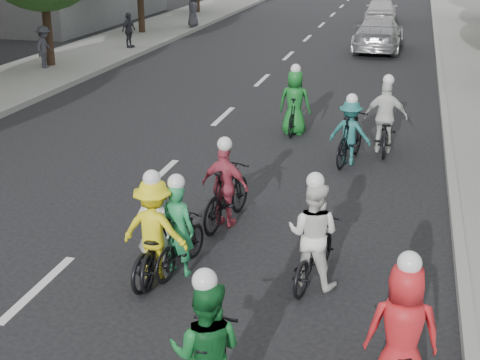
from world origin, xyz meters
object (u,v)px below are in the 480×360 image
at_px(cyclist_9, 295,108).
at_px(spectator_0, 44,47).
at_px(cyclist_7, 350,135).
at_px(cyclist_0, 156,242).
at_px(cyclist_4, 401,346).
at_px(follow_car_trail, 381,10).
at_px(cyclist_8, 385,125).
at_px(spectator_2, 193,9).
at_px(follow_car_lead, 379,34).
at_px(cyclist_3, 226,192).
at_px(cyclist_6, 313,244).
at_px(spectator_1, 129,30).
at_px(cyclist_2, 156,238).
at_px(cyclist_5, 180,238).

bearing_deg(cyclist_9, spectator_0, -27.62).
bearing_deg(cyclist_9, cyclist_7, 129.78).
height_order(cyclist_0, cyclist_4, cyclist_4).
xyz_separation_m(cyclist_7, follow_car_trail, (-0.73, 24.57, 0.08)).
relative_size(cyclist_4, cyclist_8, 0.92).
bearing_deg(spectator_2, cyclist_9, -174.98).
height_order(cyclist_0, follow_car_trail, cyclist_0).
bearing_deg(follow_car_trail, cyclist_0, 85.84).
height_order(follow_car_lead, follow_car_trail, follow_car_trail).
height_order(cyclist_3, cyclist_8, cyclist_8).
distance_m(cyclist_6, spectator_1, 21.18).
bearing_deg(cyclist_2, follow_car_lead, -92.07).
height_order(cyclist_0, cyclist_8, cyclist_8).
bearing_deg(spectator_1, cyclist_5, -142.34).
distance_m(follow_car_lead, follow_car_trail, 9.22).
xyz_separation_m(cyclist_6, spectator_0, (-11.98, 13.28, 0.29)).
relative_size(cyclist_0, cyclist_7, 0.92).
distance_m(cyclist_0, cyclist_6, 2.36).
bearing_deg(cyclist_4, cyclist_2, -34.52).
distance_m(cyclist_7, cyclist_9, 2.56).
xyz_separation_m(cyclist_2, cyclist_6, (2.31, 0.39, -0.00)).
bearing_deg(follow_car_trail, cyclist_4, 92.47).
distance_m(follow_car_trail, spectator_1, 15.62).
relative_size(cyclist_2, follow_car_trail, 0.43).
bearing_deg(cyclist_3, spectator_1, -51.49).
height_order(cyclist_8, spectator_1, cyclist_8).
bearing_deg(cyclist_7, spectator_0, -21.51).
relative_size(cyclist_3, cyclist_6, 1.06).
bearing_deg(cyclist_6, cyclist_3, -33.72).
xyz_separation_m(cyclist_7, spectator_1, (-10.75, 12.58, 0.26)).
bearing_deg(spectator_1, follow_car_trail, -27.69).
bearing_deg(follow_car_lead, cyclist_4, 95.08).
height_order(cyclist_2, cyclist_5, cyclist_2).
bearing_deg(cyclist_2, spectator_1, -62.35).
bearing_deg(cyclist_6, spectator_2, -58.39).
distance_m(spectator_0, spectator_1, 5.09).
bearing_deg(cyclist_9, spectator_2, -63.10).
xyz_separation_m(cyclist_2, cyclist_9, (0.68, 8.03, 0.04)).
bearing_deg(follow_car_trail, cyclist_7, 90.50).
relative_size(cyclist_9, spectator_0, 1.19).
distance_m(cyclist_3, cyclist_9, 5.94).
xyz_separation_m(cyclist_5, follow_car_trail, (1.26, 30.38, 0.16)).
xyz_separation_m(cyclist_9, spectator_1, (-9.15, 10.59, 0.23)).
distance_m(cyclist_4, cyclist_9, 10.39).
bearing_deg(spectator_1, cyclist_7, -127.30).
height_order(cyclist_2, follow_car_lead, cyclist_2).
height_order(cyclist_2, cyclist_9, cyclist_9).
relative_size(follow_car_lead, spectator_1, 3.28).
bearing_deg(follow_car_trail, cyclist_5, 86.42).
bearing_deg(cyclist_2, spectator_2, -69.73).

